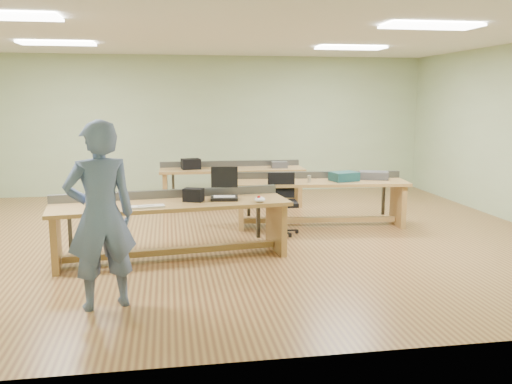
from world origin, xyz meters
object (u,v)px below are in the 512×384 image
workbench_mid (320,192)px  camera_bag (194,195)px  person (101,216)px  task_chair (282,212)px  parts_bin_teal (344,176)px  drinks_can (309,179)px  workbench_front (171,216)px  mug (336,177)px  parts_bin_grey (374,175)px  workbench_back (232,178)px  laptop_base (224,198)px

workbench_mid → camera_bag: camera_bag is taller
person → task_chair: bearing=-150.0°
person → parts_bin_teal: size_ratio=4.51×
person → parts_bin_teal: 4.64m
person → camera_bag: bearing=-139.2°
task_chair → drinks_can: (0.51, 0.31, 0.46)m
workbench_front → mug: bearing=22.0°
workbench_mid → parts_bin_grey: (0.94, 0.03, 0.26)m
workbench_back → parts_bin_teal: parts_bin_teal is taller
laptop_base → camera_bag: (-0.41, -0.05, 0.07)m
workbench_mid → camera_bag: bearing=-139.2°
workbench_back → task_chair: size_ratio=2.97×
laptop_base → parts_bin_teal: size_ratio=0.86×
person → laptop_base: 2.20m
workbench_back → mug: 2.38m
workbench_front → parts_bin_grey: 3.71m
task_chair → workbench_back: bearing=107.9°
camera_bag → parts_bin_grey: bearing=47.8°
person → task_chair: size_ratio=2.02×
workbench_mid → drinks_can: size_ratio=26.55×
camera_bag → parts_bin_teal: (2.52, 1.40, -0.01)m
workbench_mid → camera_bag: (-2.14, -1.48, 0.28)m
parts_bin_grey → camera_bag: bearing=-153.9°
parts_bin_teal → workbench_mid: bearing=167.3°
workbench_mid → drinks_can: workbench_mid is taller
person → task_chair: 3.65m
workbench_back → task_chair: (0.52, -2.26, -0.21)m
workbench_front → camera_bag: camera_bag is taller
workbench_mid → mug: size_ratio=24.18×
workbench_front → person: bearing=-120.0°
laptop_base → task_chair: task_chair is taller
parts_bin_teal → workbench_front: bearing=-153.5°
workbench_back → camera_bag: camera_bag is taller
workbench_front → parts_bin_grey: (3.38, 1.52, 0.25)m
workbench_front → parts_bin_teal: size_ratio=7.51×
workbench_mid → mug: bearing=5.3°
person → parts_bin_grey: bearing=-160.3°
laptop_base → workbench_mid: bearing=46.4°
mug → laptop_base: bearing=-144.5°
workbench_mid → parts_bin_teal: (0.38, -0.09, 0.27)m
mug → person: bearing=-137.5°
workbench_mid → parts_bin_teal: bearing=-6.6°
person → parts_bin_teal: person is taller
mug → workbench_mid: bearing=179.2°
workbench_back → drinks_can: bearing=-61.4°
camera_bag → mug: size_ratio=2.12×
workbench_front → person: 1.81m
workbench_back → laptop_base: bearing=-97.5°
person → laptop_base: (1.40, 1.69, -0.18)m
camera_bag → task_chair: bearing=58.1°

